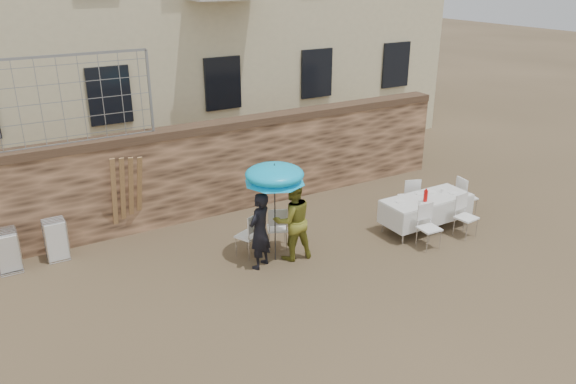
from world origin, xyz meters
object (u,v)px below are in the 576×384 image
couple_chair_right (277,227)px  chair_stack_right (55,236)px  soda_bottle (426,196)px  table_chair_back (409,196)px  banquet_table (427,199)px  table_chair_side (466,196)px  man_suit (260,231)px  chair_stack_left (7,247)px  table_chair_front_right (467,216)px  woman_dress (293,220)px  couple_chair_left (248,234)px  umbrella (275,177)px  table_chair_front_left (429,227)px

couple_chair_right → chair_stack_right: 4.59m
soda_bottle → table_chair_back: 1.11m
table_chair_back → banquet_table: bearing=95.8°
table_chair_side → chair_stack_right: size_ratio=1.04×
man_suit → chair_stack_left: size_ratio=1.72×
soda_bottle → table_chair_front_right: bearing=-40.6°
table_chair_back → table_chair_side: same height
woman_dress → couple_chair_left: woman_dress is taller
couple_chair_right → table_chair_side: bearing=-165.4°
couple_chair_left → table_chair_side: bearing=147.0°
table_chair_side → couple_chair_left: bearing=90.2°
chair_stack_right → chair_stack_left: bearing=180.0°
couple_chair_left → table_chair_back: bearing=153.9°
umbrella → chair_stack_left: bearing=153.1°
soda_bottle → table_chair_front_left: bearing=-123.7°
man_suit → couple_chair_right: size_ratio=1.65×
couple_chair_left → soda_bottle: soda_bottle is taller
woman_dress → soda_bottle: bearing=177.7°
banquet_table → table_chair_front_left: bearing=-128.7°
woman_dress → table_chair_front_left: 2.96m
umbrella → chair_stack_right: size_ratio=2.08×
man_suit → couple_chair_right: bearing=-171.1°
couple_chair_left → table_chair_back: size_ratio=1.00×
man_suit → woman_dress: bearing=150.7°
man_suit → table_chair_front_right: (4.58, -1.09, -0.31)m
couple_chair_right → table_chair_back: same height
man_suit → couple_chair_left: bearing=-119.3°
umbrella → table_chair_side: size_ratio=2.00×
man_suit → table_chair_front_right: man_suit is taller
umbrella → banquet_table: 3.85m
table_chair_front_left → chair_stack_right: table_chair_front_left is taller
umbrella → couple_chair_left: umbrella is taller
table_chair_back → chair_stack_left: bearing=6.5°
table_chair_front_left → chair_stack_right: 7.81m
table_chair_front_left → table_chair_back: (0.80, 1.55, 0.00)m
banquet_table → woman_dress: bearing=174.1°
banquet_table → couple_chair_right: bearing=165.2°
couple_chair_left → chair_stack_right: size_ratio=1.04×
table_chair_front_left → chair_stack_left: bearing=158.3°
woman_dress → chair_stack_right: bearing=-24.1°
man_suit → chair_stack_right: bearing=-65.3°
table_chair_front_left → chair_stack_left: size_ratio=1.04×
table_chair_back → chair_stack_right: bearing=5.0°
soda_bottle → table_chair_front_left: size_ratio=0.27×
woman_dress → table_chair_side: (4.73, -0.24, -0.37)m
woman_dress → table_chair_front_left: bearing=164.9°
chair_stack_right → couple_chair_right: bearing=-25.2°
umbrella → couple_chair_right: bearing=56.3°
banquet_table → table_chair_front_left: table_chair_front_left is taller
chair_stack_right → umbrella: bearing=-32.0°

